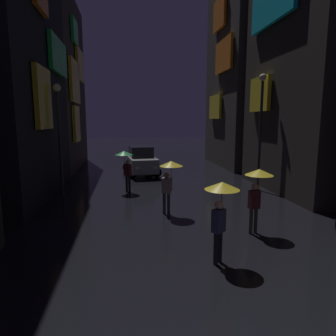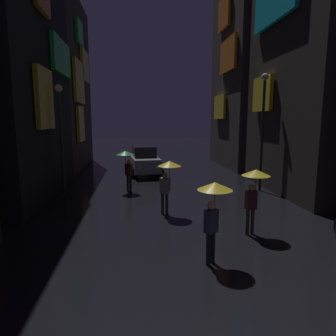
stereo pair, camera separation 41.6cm
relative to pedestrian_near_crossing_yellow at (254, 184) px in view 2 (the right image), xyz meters
The scene contains 11 objects.
building_left_mid 12.65m from the pedestrian_near_crossing_yellow, 147.59° to the left, with size 4.25×8.99×13.48m.
building_left_far 18.57m from the pedestrian_near_crossing_yellow, 122.91° to the left, with size 4.25×8.79×12.60m.
building_right_mid 9.50m from the pedestrian_near_crossing_yellow, 46.73° to the left, with size 4.25×7.58×14.80m.
building_right_far 17.47m from the pedestrian_near_crossing_yellow, 70.50° to the left, with size 4.25×7.87×19.31m.
pedestrian_near_crossing_yellow is the anchor object (origin of this frame).
pedestrian_midstreet_centre_green 7.63m from the pedestrian_near_crossing_yellow, 123.83° to the left, with size 0.90×0.90×2.12m.
pedestrian_midstreet_left_yellow 3.43m from the pedestrian_near_crossing_yellow, 137.55° to the left, with size 0.90×0.90×2.12m.
pedestrian_foreground_left_yellow 2.55m from the pedestrian_near_crossing_yellow, 134.89° to the right, with size 0.90×0.90×2.12m.
car_distant 11.77m from the pedestrian_near_crossing_yellow, 105.91° to the left, with size 2.55×4.29×1.92m.
streetlamp_left_far 9.50m from the pedestrian_near_crossing_yellow, 141.27° to the left, with size 0.36×0.36×5.33m.
streetlamp_right_far 6.72m from the pedestrian_near_crossing_yellow, 65.02° to the left, with size 0.36×0.36×5.97m.
Camera 2 is at (-1.44, -1.71, 3.68)m, focal length 32.00 mm.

